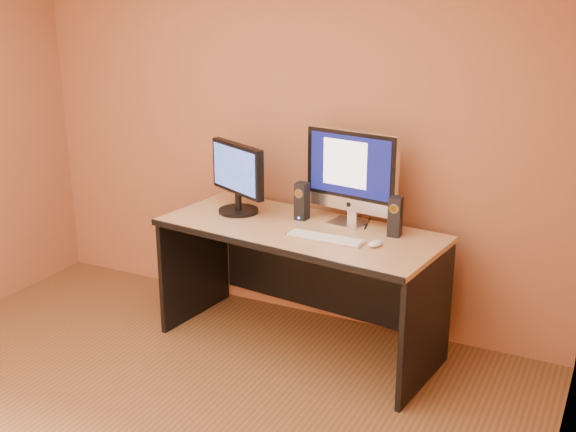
% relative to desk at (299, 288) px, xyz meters
% --- Properties ---
extents(walls, '(4.00, 4.00, 2.60)m').
position_rel_desk_xyz_m(walls, '(-0.34, -1.50, 0.89)').
color(walls, '#925D3B').
rests_on(walls, ground).
extents(desk, '(1.86, 0.98, 0.82)m').
position_rel_desk_xyz_m(desk, '(0.00, 0.00, 0.00)').
color(desk, tan).
rests_on(desk, ground).
extents(imac, '(0.66, 0.33, 0.61)m').
position_rel_desk_xyz_m(imac, '(0.24, 0.21, 0.72)').
color(imac, silver).
rests_on(imac, desk).
extents(second_monitor, '(0.60, 0.47, 0.47)m').
position_rel_desk_xyz_m(second_monitor, '(-0.50, 0.11, 0.65)').
color(second_monitor, black).
rests_on(second_monitor, desk).
extents(speaker_left, '(0.08, 0.09, 0.25)m').
position_rel_desk_xyz_m(speaker_left, '(-0.06, 0.16, 0.53)').
color(speaker_left, black).
rests_on(speaker_left, desk).
extents(speaker_right, '(0.08, 0.08, 0.25)m').
position_rel_desk_xyz_m(speaker_right, '(0.58, 0.12, 0.53)').
color(speaker_right, black).
rests_on(speaker_right, desk).
extents(keyboard, '(0.48, 0.13, 0.02)m').
position_rel_desk_xyz_m(keyboard, '(0.23, -0.13, 0.42)').
color(keyboard, silver).
rests_on(keyboard, desk).
extents(mouse, '(0.10, 0.13, 0.04)m').
position_rel_desk_xyz_m(mouse, '(0.54, -0.10, 0.43)').
color(mouse, silver).
rests_on(mouse, desk).
extents(cable_a, '(0.06, 0.24, 0.01)m').
position_rel_desk_xyz_m(cable_a, '(0.35, 0.27, 0.42)').
color(cable_a, black).
rests_on(cable_a, desk).
extents(cable_b, '(0.12, 0.17, 0.01)m').
position_rel_desk_xyz_m(cable_b, '(0.21, 0.30, 0.42)').
color(cable_b, black).
rests_on(cable_b, desk).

